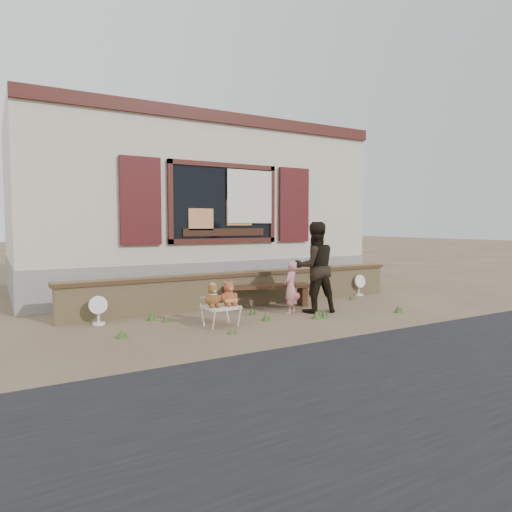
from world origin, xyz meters
TOP-DOWN VIEW (x-y plane):
  - ground at (0.00, 0.00)m, footprint 80.00×80.00m
  - shopfront at (0.00, 4.49)m, footprint 8.04×5.13m
  - brick_wall at (0.00, 1.00)m, footprint 7.10×0.36m
  - bench at (0.23, 0.61)m, footprint 1.74×0.80m
  - folding_chair at (-1.24, -0.43)m, footprint 0.53×0.47m
  - teddy_bear_left at (-1.38, -0.43)m, footprint 0.27×0.24m
  - teddy_bear_right at (-1.10, -0.42)m, footprint 0.29×0.26m
  - child at (0.27, -0.16)m, footprint 0.41×0.38m
  - adult at (0.74, -0.25)m, footprint 0.92×0.80m
  - fan_left at (-2.89, 0.63)m, footprint 0.30×0.20m
  - fan_right at (2.79, 0.80)m, footprint 0.29×0.20m
  - grass_tufts at (-0.42, -0.40)m, footprint 5.15×1.71m

SIDE VIEW (x-z plane):
  - ground at x=0.00m, z-range 0.00..0.00m
  - grass_tufts at x=-0.42m, z-range -0.01..0.14m
  - fan_left at x=-2.89m, z-range 0.00..0.47m
  - fan_right at x=2.79m, z-range 0.00..0.47m
  - folding_chair at x=-1.24m, z-range 0.13..0.45m
  - bench at x=0.23m, z-range 0.10..0.54m
  - brick_wall at x=0.00m, z-range 0.01..0.67m
  - child at x=0.27m, z-range 0.00..0.95m
  - teddy_bear_left at x=-1.38m, z-range 0.32..0.68m
  - teddy_bear_right at x=-1.10m, z-range 0.32..0.71m
  - adult at x=0.74m, z-range 0.00..1.65m
  - shopfront at x=0.00m, z-range 0.00..4.00m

